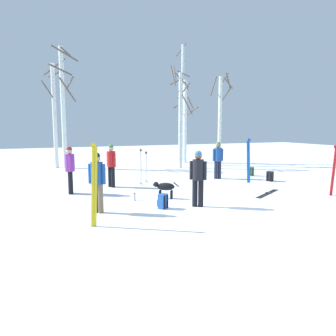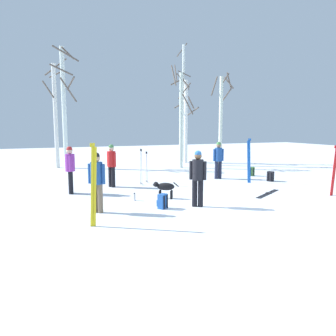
# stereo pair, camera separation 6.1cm
# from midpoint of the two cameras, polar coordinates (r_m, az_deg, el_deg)

# --- Properties ---
(ground_plane) EXTENTS (60.00, 60.00, 0.00)m
(ground_plane) POSITION_cam_midpoint_polar(r_m,az_deg,el_deg) (9.91, 7.68, -6.87)
(ground_plane) COLOR white
(person_0) EXTENTS (0.43, 0.35, 1.72)m
(person_0) POSITION_cam_midpoint_polar(r_m,az_deg,el_deg) (9.24, -12.65, -1.82)
(person_0) COLOR #72604C
(person_0) RESTS_ON ground_plane
(person_1) EXTENTS (0.34, 0.48, 1.72)m
(person_1) POSITION_cam_midpoint_polar(r_m,az_deg,el_deg) (13.05, -10.16, 0.92)
(person_1) COLOR black
(person_1) RESTS_ON ground_plane
(person_2) EXTENTS (0.52, 0.34, 1.72)m
(person_2) POSITION_cam_midpoint_polar(r_m,az_deg,el_deg) (15.07, 8.71, 1.82)
(person_2) COLOR #1E2338
(person_2) RESTS_ON ground_plane
(person_3) EXTENTS (0.44, 0.34, 1.72)m
(person_3) POSITION_cam_midpoint_polar(r_m,az_deg,el_deg) (9.74, 5.16, -1.19)
(person_3) COLOR black
(person_3) RESTS_ON ground_plane
(person_4) EXTENTS (0.34, 0.52, 1.72)m
(person_4) POSITION_cam_midpoint_polar(r_m,az_deg,el_deg) (12.09, -17.12, 0.19)
(person_4) COLOR black
(person_4) RESTS_ON ground_plane
(dog) EXTENTS (0.79, 0.51, 0.57)m
(dog) POSITION_cam_midpoint_polar(r_m,az_deg,el_deg) (10.89, -0.78, -3.41)
(dog) COLOR black
(dog) RESTS_ON ground_plane
(ski_pair_planted_0) EXTENTS (0.18, 0.12, 1.92)m
(ski_pair_planted_0) POSITION_cam_midpoint_polar(r_m,az_deg,el_deg) (14.24, 13.94, 1.24)
(ski_pair_planted_0) COLOR blue
(ski_pair_planted_0) RESTS_ON ground_plane
(ski_pair_planted_1) EXTENTS (0.25, 0.02, 1.77)m
(ski_pair_planted_1) POSITION_cam_midpoint_polar(r_m,az_deg,el_deg) (12.70, 27.14, -0.42)
(ski_pair_planted_1) COLOR red
(ski_pair_planted_1) RESTS_ON ground_plane
(ski_pair_planted_2) EXTENTS (0.21, 0.04, 2.04)m
(ski_pair_planted_2) POSITION_cam_midpoint_polar(r_m,az_deg,el_deg) (7.97, -13.15, -3.04)
(ski_pair_planted_2) COLOR yellow
(ski_pair_planted_2) RESTS_ON ground_plane
(ski_pair_lying_0) EXTENTS (1.69, 1.09, 0.05)m
(ski_pair_lying_0) POSITION_cam_midpoint_polar(r_m,az_deg,el_deg) (12.23, 17.07, -4.33)
(ski_pair_lying_0) COLOR black
(ski_pair_lying_0) RESTS_ON ground_plane
(ski_poles_0) EXTENTS (0.07, 0.25, 1.51)m
(ski_poles_0) POSITION_cam_midpoint_polar(r_m,az_deg,el_deg) (13.34, -4.96, 0.38)
(ski_poles_0) COLOR #B2B2BC
(ski_poles_0) RESTS_ON ground_plane
(ski_poles_1) EXTENTS (0.07, 0.22, 1.35)m
(ski_poles_1) POSITION_cam_midpoint_polar(r_m,az_deg,el_deg) (13.86, -4.00, 0.33)
(ski_poles_1) COLOR #B2B2BC
(ski_poles_1) RESTS_ON ground_plane
(backpack_0) EXTENTS (0.33, 0.34, 0.44)m
(backpack_0) POSITION_cam_midpoint_polar(r_m,az_deg,el_deg) (9.61, -1.11, -5.94)
(backpack_0) COLOR #1E4C99
(backpack_0) RESTS_ON ground_plane
(backpack_1) EXTENTS (0.34, 0.32, 0.44)m
(backpack_1) POSITION_cam_midpoint_polar(r_m,az_deg,el_deg) (15.01, 17.50, -1.42)
(backpack_1) COLOR black
(backpack_1) RESTS_ON ground_plane
(backpack_2) EXTENTS (0.33, 0.34, 0.44)m
(backpack_2) POSITION_cam_midpoint_polar(r_m,az_deg,el_deg) (16.36, 14.39, -0.60)
(backpack_2) COLOR #4C7F3F
(backpack_2) RESTS_ON ground_plane
(water_bottle_0) EXTENTS (0.08, 0.08, 0.26)m
(water_bottle_0) POSITION_cam_midpoint_polar(r_m,az_deg,el_deg) (10.67, -6.11, -5.12)
(water_bottle_0) COLOR silver
(water_bottle_0) RESTS_ON ground_plane
(water_bottle_1) EXTENTS (0.08, 0.08, 0.22)m
(water_bottle_1) POSITION_cam_midpoint_polar(r_m,az_deg,el_deg) (11.34, -12.89, -4.64)
(water_bottle_1) COLOR #1E72BF
(water_bottle_1) RESTS_ON ground_plane
(birch_tree_0) EXTENTS (1.45, 1.46, 6.38)m
(birch_tree_0) POSITION_cam_midpoint_polar(r_m,az_deg,el_deg) (19.90, -19.54, 9.06)
(birch_tree_0) COLOR silver
(birch_tree_0) RESTS_ON ground_plane
(birch_tree_1) EXTENTS (1.57, 1.51, 6.85)m
(birch_tree_1) POSITION_cam_midpoint_polar(r_m,az_deg,el_deg) (19.54, -18.11, 10.61)
(birch_tree_1) COLOR silver
(birch_tree_1) RESTS_ON ground_plane
(birch_tree_2) EXTENTS (1.43, 1.47, 5.90)m
(birch_tree_2) POSITION_cam_midpoint_polar(r_m,az_deg,el_deg) (18.79, 2.14, 8.95)
(birch_tree_2) COLOR silver
(birch_tree_2) RESTS_ON ground_plane
(birch_tree_3) EXTENTS (1.52, 1.27, 5.59)m
(birch_tree_3) POSITION_cam_midpoint_polar(r_m,az_deg,el_deg) (21.43, 2.94, 8.40)
(birch_tree_3) COLOR white
(birch_tree_3) RESTS_ON ground_plane
(birch_tree_4) EXTENTS (1.11, 1.27, 7.91)m
(birch_tree_4) POSITION_cam_midpoint_polar(r_m,az_deg,el_deg) (21.86, 2.49, 11.60)
(birch_tree_4) COLOR silver
(birch_tree_4) RESTS_ON ground_plane
(birch_tree_5) EXTENTS (1.42, 1.43, 5.59)m
(birch_tree_5) POSITION_cam_midpoint_polar(r_m,az_deg,el_deg) (20.13, 9.15, 8.84)
(birch_tree_5) COLOR silver
(birch_tree_5) RESTS_ON ground_plane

